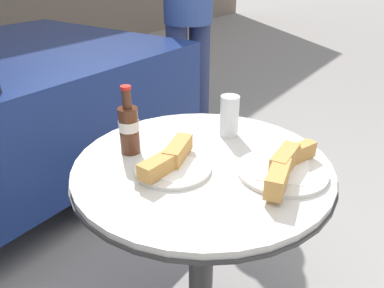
# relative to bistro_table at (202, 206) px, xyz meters

# --- Properties ---
(bistro_table) EXTENTS (0.79, 0.79, 0.77)m
(bistro_table) POSITION_rel_bistro_table_xyz_m (0.00, 0.00, 0.00)
(bistro_table) COLOR #333333
(bistro_table) RESTS_ON ground_plane
(cola_bottle_left) EXTENTS (0.06, 0.06, 0.22)m
(cola_bottle_left) POSITION_rel_bistro_table_xyz_m (-0.08, 0.22, 0.25)
(cola_bottle_left) COLOR #4C2819
(cola_bottle_left) RESTS_ON bistro_table
(drinking_glass) EXTENTS (0.06, 0.06, 0.14)m
(drinking_glass) POSITION_rel_bistro_table_xyz_m (0.21, 0.03, 0.23)
(drinking_glass) COLOR #C68923
(drinking_glass) RESTS_ON bistro_table
(lunch_plate_near) EXTENTS (0.24, 0.22, 0.06)m
(lunch_plate_near) POSITION_rel_bistro_table_xyz_m (-0.09, 0.05, 0.19)
(lunch_plate_near) COLOR silver
(lunch_plate_near) RESTS_ON bistro_table
(lunch_plate_far) EXTENTS (0.31, 0.26, 0.07)m
(lunch_plate_far) POSITION_rel_bistro_table_xyz_m (0.07, -0.23, 0.19)
(lunch_plate_far) COLOR silver
(lunch_plate_far) RESTS_ON bistro_table
(pedestrian) EXTENTS (0.37, 0.37, 1.81)m
(pedestrian) POSITION_rel_bistro_table_xyz_m (1.57, 1.18, 0.41)
(pedestrian) COLOR navy
(pedestrian) RESTS_ON ground_plane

